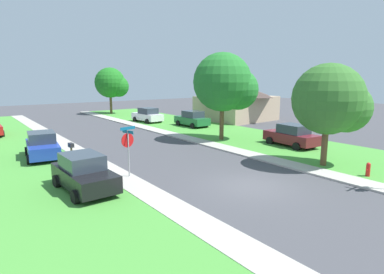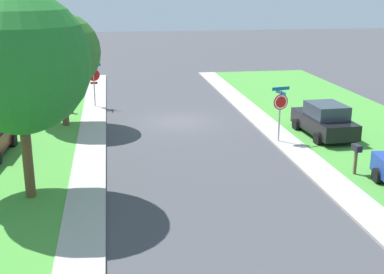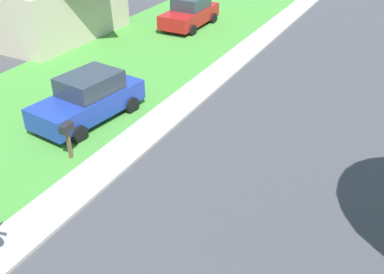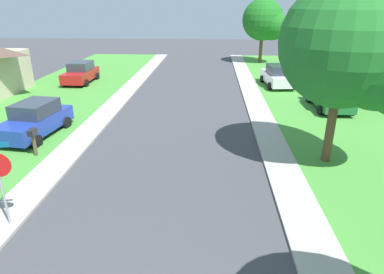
% 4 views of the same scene
% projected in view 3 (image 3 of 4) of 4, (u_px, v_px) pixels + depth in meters
% --- Properties ---
extents(sidewalk_west, '(1.40, 56.00, 0.10)m').
position_uv_depth(sidewalk_west, '(144.00, 134.00, 15.99)').
color(sidewalk_west, '#ADA89E').
rests_on(sidewalk_west, ground).
extents(lawn_west, '(8.00, 56.00, 0.08)m').
position_uv_depth(lawn_west, '(43.00, 106.00, 17.88)').
color(lawn_west, '#479338').
rests_on(lawn_west, ground).
extents(car_blue_near_corner, '(2.44, 4.49, 1.76)m').
position_uv_depth(car_blue_near_corner, '(89.00, 98.00, 16.56)').
color(car_blue_near_corner, '#1E389E').
rests_on(car_blue_near_corner, ground).
extents(car_red_across_road, '(2.05, 4.31, 1.76)m').
position_uv_depth(car_red_across_road, '(190.00, 13.00, 26.39)').
color(car_red_across_road, red).
rests_on(car_red_across_road, ground).
extents(mailbox, '(0.27, 0.49, 1.31)m').
position_uv_depth(mailbox, '(67.00, 133.00, 14.15)').
color(mailbox, brown).
rests_on(mailbox, ground).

